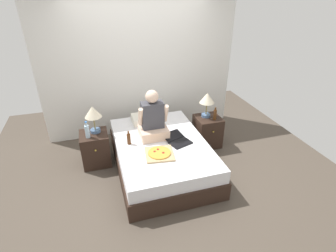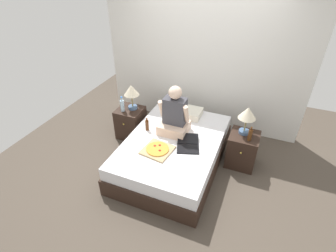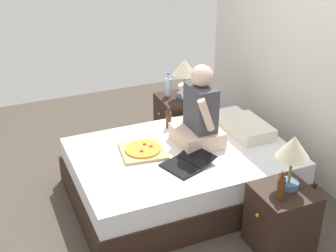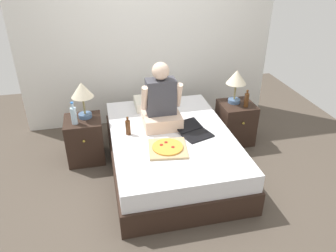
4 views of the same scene
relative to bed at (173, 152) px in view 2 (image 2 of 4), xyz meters
name	(u,v)px [view 2 (image 2 of 4)]	position (x,y,z in m)	size (l,w,h in m)	color
ground_plane	(173,163)	(0.00, 0.00, -0.24)	(5.64, 5.64, 0.00)	#4C4238
wall_back	(203,61)	(0.00, 1.38, 1.01)	(3.64, 0.12, 2.50)	silver
bed	(173,152)	(0.00, 0.00, 0.00)	(1.41, 2.04, 0.48)	black
nightstand_left	(131,123)	(-1.00, 0.42, 0.04)	(0.44, 0.47, 0.56)	black
lamp_on_left_nightstand	(131,92)	(-0.96, 0.47, 0.65)	(0.26, 0.26, 0.45)	#4C6B93
water_bottle	(122,105)	(-1.08, 0.33, 0.43)	(0.07, 0.07, 0.28)	silver
nightstand_right	(242,149)	(1.00, 0.42, 0.04)	(0.44, 0.47, 0.56)	black
lamp_on_right_nightstand	(247,115)	(0.97, 0.47, 0.65)	(0.26, 0.26, 0.45)	#4C6B93
beer_bottle	(250,135)	(1.07, 0.32, 0.42)	(0.06, 0.06, 0.23)	#512D14
pillow	(186,112)	(-0.06, 0.74, 0.31)	(0.52, 0.34, 0.12)	silver
person_seated	(174,116)	(-0.07, 0.21, 0.53)	(0.47, 0.40, 0.78)	beige
laptop	(188,145)	(0.26, -0.08, 0.27)	(0.43, 0.49, 0.07)	black
pizza_box	(158,150)	(-0.12, -0.34, 0.26)	(0.45, 0.45, 0.05)	tan
beer_bottle_on_bed	(147,125)	(-0.49, 0.08, 0.34)	(0.06, 0.06, 0.22)	#4C2811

